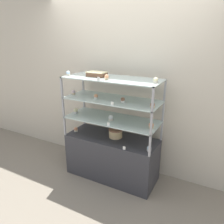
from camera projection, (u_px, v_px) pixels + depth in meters
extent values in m
plane|color=gray|center=(112.00, 175.00, 3.28)|extent=(20.00, 20.00, 0.00)
cube|color=beige|center=(125.00, 85.00, 3.19)|extent=(8.00, 0.05, 2.60)
cube|color=#333338|center=(112.00, 157.00, 3.18)|extent=(1.29, 0.52, 0.63)
cube|color=#99999E|center=(85.00, 115.00, 3.52)|extent=(0.02, 0.02, 0.28)
cube|color=#99999E|center=(162.00, 131.00, 2.95)|extent=(0.02, 0.02, 0.28)
cube|color=#99999E|center=(65.00, 126.00, 3.10)|extent=(0.02, 0.02, 0.28)
cube|color=#99999E|center=(150.00, 146.00, 2.54)|extent=(0.02, 0.02, 0.28)
cube|color=#B2C6C1|center=(112.00, 119.00, 2.98)|extent=(1.29, 0.52, 0.01)
cube|color=#99999E|center=(84.00, 99.00, 3.42)|extent=(0.02, 0.02, 0.28)
cube|color=#99999E|center=(163.00, 111.00, 2.86)|extent=(0.02, 0.02, 0.28)
cube|color=#99999E|center=(63.00, 107.00, 3.01)|extent=(0.02, 0.02, 0.28)
cube|color=#99999E|center=(151.00, 124.00, 2.45)|extent=(0.02, 0.02, 0.28)
cube|color=#B2C6C1|center=(112.00, 99.00, 2.89)|extent=(1.29, 0.52, 0.01)
cube|color=#99999E|center=(83.00, 81.00, 3.33)|extent=(0.02, 0.02, 0.28)
cube|color=#99999E|center=(165.00, 90.00, 2.77)|extent=(0.02, 0.02, 0.28)
cube|color=#99999E|center=(62.00, 87.00, 2.92)|extent=(0.02, 0.02, 0.28)
cube|color=#99999E|center=(153.00, 100.00, 2.36)|extent=(0.02, 0.02, 0.28)
cube|color=#B2C6C1|center=(112.00, 78.00, 2.80)|extent=(1.29, 0.52, 0.01)
cylinder|color=#DBBC84|center=(116.00, 134.00, 3.07)|extent=(0.19, 0.19, 0.11)
cylinder|color=#8C5B42|center=(116.00, 129.00, 3.05)|extent=(0.20, 0.20, 0.02)
cube|color=brown|center=(97.00, 74.00, 2.89)|extent=(0.24, 0.16, 0.05)
cube|color=#F4EAB2|center=(97.00, 72.00, 2.88)|extent=(0.25, 0.16, 0.01)
cylinder|color=beige|center=(76.00, 131.00, 3.26)|extent=(0.05, 0.05, 0.02)
sphere|color=#E5996B|center=(76.00, 129.00, 3.25)|extent=(0.06, 0.06, 0.06)
cylinder|color=white|center=(149.00, 150.00, 2.71)|extent=(0.05, 0.05, 0.02)
sphere|color=silver|center=(149.00, 148.00, 2.70)|extent=(0.06, 0.06, 0.06)
cube|color=white|center=(124.00, 148.00, 2.74)|extent=(0.04, 0.00, 0.04)
cylinder|color=white|center=(76.00, 112.00, 3.20)|extent=(0.06, 0.06, 0.03)
sphere|color=#F4EAB2|center=(76.00, 110.00, 3.19)|extent=(0.06, 0.06, 0.06)
cylinder|color=beige|center=(111.00, 119.00, 2.92)|extent=(0.06, 0.06, 0.03)
sphere|color=white|center=(111.00, 117.00, 2.91)|extent=(0.06, 0.06, 0.06)
cylinder|color=#CCB28C|center=(151.00, 127.00, 2.67)|extent=(0.06, 0.06, 0.03)
sphere|color=#E5996B|center=(151.00, 125.00, 2.66)|extent=(0.06, 0.06, 0.06)
cube|color=white|center=(108.00, 124.00, 2.74)|extent=(0.04, 0.00, 0.04)
cylinder|color=#CCB28C|center=(74.00, 94.00, 3.12)|extent=(0.05, 0.05, 0.02)
sphere|color=silver|center=(73.00, 92.00, 3.11)|extent=(0.05, 0.05, 0.05)
cylinder|color=white|center=(96.00, 98.00, 2.90)|extent=(0.05, 0.05, 0.02)
sphere|color=#E5996B|center=(96.00, 96.00, 2.90)|extent=(0.05, 0.05, 0.05)
cylinder|color=white|center=(123.00, 101.00, 2.75)|extent=(0.05, 0.05, 0.02)
sphere|color=#8C5B42|center=(123.00, 99.00, 2.74)|extent=(0.05, 0.05, 0.05)
cylinder|color=#CCB28C|center=(152.00, 107.00, 2.54)|extent=(0.05, 0.05, 0.02)
sphere|color=#8C5B42|center=(153.00, 105.00, 2.53)|extent=(0.05, 0.05, 0.05)
cube|color=white|center=(112.00, 103.00, 2.63)|extent=(0.04, 0.00, 0.04)
cylinder|color=beige|center=(68.00, 75.00, 2.95)|extent=(0.05, 0.05, 0.03)
sphere|color=silver|center=(68.00, 73.00, 2.94)|extent=(0.05, 0.05, 0.05)
cylinder|color=#CCB28C|center=(106.00, 79.00, 2.68)|extent=(0.05, 0.05, 0.03)
sphere|color=#E5996B|center=(106.00, 77.00, 2.67)|extent=(0.05, 0.05, 0.05)
cylinder|color=beige|center=(156.00, 82.00, 2.48)|extent=(0.05, 0.05, 0.03)
sphere|color=#F4EAB2|center=(156.00, 80.00, 2.48)|extent=(0.05, 0.05, 0.05)
cube|color=white|center=(98.00, 79.00, 2.62)|extent=(0.04, 0.00, 0.04)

